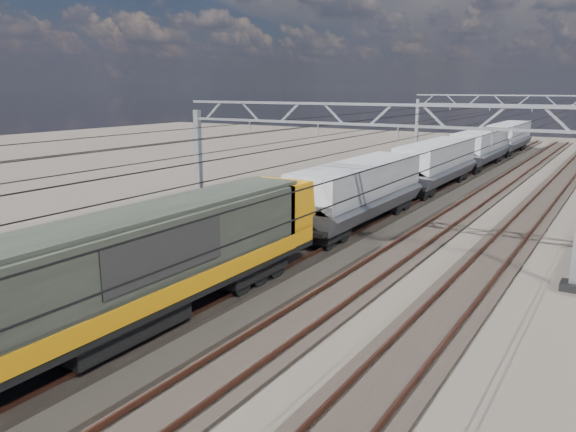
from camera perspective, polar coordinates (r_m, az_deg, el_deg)
The scene contains 13 objects.
ground at distance 23.81m, azimuth 2.48°, elevation -6.16°, with size 160.00×160.00×0.00m, color black.
track_outer_west at distance 27.08m, azimuth -8.68°, elevation -3.77°, with size 2.60×140.00×0.30m.
track_loco at distance 24.77m, azimuth -1.57°, elevation -5.22°, with size 2.60×140.00×0.30m.
track_inner_east at distance 22.93m, azimuth 6.88°, elevation -6.81°, with size 2.60×140.00×0.30m.
track_outer_east at distance 21.68m, azimuth 16.60°, elevation -8.46°, with size 2.60×140.00×0.30m.
catenary_gantry_mid at distance 26.35m, azimuth 6.84°, elevation 4.37°, with size 19.90×0.90×7.11m.
catenary_gantry_far at distance 60.78m, azimuth 21.53°, elevation 8.36°, with size 19.90×0.90×7.11m.
overhead_wires at distance 29.82m, azimuth 10.23°, elevation 8.81°, with size 12.03×140.00×0.53m.
locomotive at distance 17.76m, azimuth -17.47°, elevation -5.57°, with size 2.76×21.10×3.62m.
hopper_wagon_lead at distance 31.84m, azimuth 7.23°, elevation 2.77°, with size 3.38×13.00×3.25m.
hopper_wagon_mid at distance 45.01m, azimuth 14.84°, elevation 5.40°, with size 3.38×13.00×3.25m.
hopper_wagon_third at distance 58.67m, azimuth 18.98°, elevation 6.78°, with size 3.38×13.00×3.25m.
hopper_wagon_fourth at distance 72.53m, azimuth 21.56°, elevation 7.62°, with size 3.38×13.00×3.25m.
Camera 1 is at (10.96, -19.66, 7.76)m, focal length 35.00 mm.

